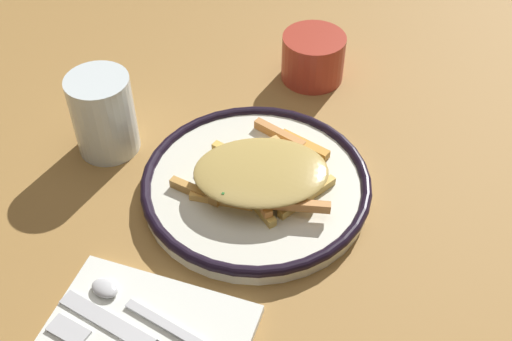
{
  "coord_description": "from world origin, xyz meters",
  "views": [
    {
      "loc": [
        -0.52,
        -0.2,
        0.6
      ],
      "look_at": [
        0.0,
        0.0,
        0.04
      ],
      "focal_mm": 44.92,
      "sensor_mm": 36.0,
      "label": 1
    }
  ],
  "objects": [
    {
      "name": "ground_plane",
      "position": [
        0.0,
        0.0,
        0.0
      ],
      "size": [
        2.6,
        2.6,
        0.0
      ],
      "primitive_type": "plane",
      "color": "olive"
    },
    {
      "name": "plate",
      "position": [
        0.0,
        0.0,
        0.01
      ],
      "size": [
        0.29,
        0.29,
        0.03
      ],
      "color": "silver",
      "rests_on": "ground_plane"
    },
    {
      "name": "fries_heap",
      "position": [
        -0.0,
        -0.01,
        0.04
      ],
      "size": [
        0.2,
        0.21,
        0.04
      ],
      "color": "#D78742",
      "rests_on": "plate"
    },
    {
      "name": "spoon",
      "position": [
        -0.21,
        0.06,
        0.01
      ],
      "size": [
        0.04,
        0.15,
        0.01
      ],
      "color": "silver",
      "rests_on": "napkin"
    },
    {
      "name": "water_glass",
      "position": [
        0.01,
        0.22,
        0.06
      ],
      "size": [
        0.08,
        0.08,
        0.11
      ],
      "primitive_type": "cylinder",
      "color": "silver",
      "rests_on": "ground_plane"
    },
    {
      "name": "coffee_mug",
      "position": [
        0.26,
        0.01,
        0.04
      ],
      "size": [
        0.12,
        0.09,
        0.07
      ],
      "color": "#AC3728",
      "rests_on": "ground_plane"
    }
  ]
}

